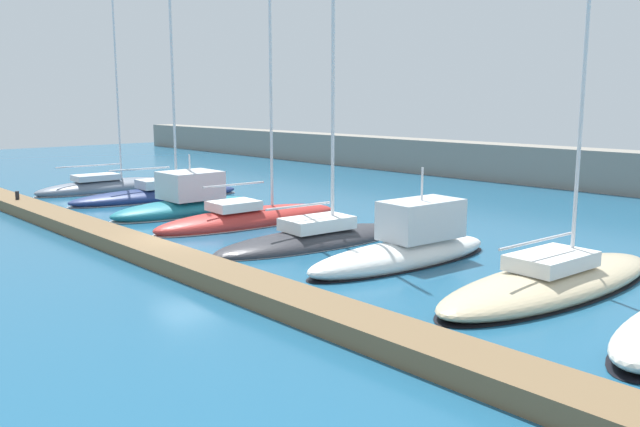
{
  "coord_description": "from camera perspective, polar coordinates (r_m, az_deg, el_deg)",
  "views": [
    {
      "loc": [
        22.18,
        -12.89,
        5.82
      ],
      "look_at": [
        3.67,
        3.7,
        1.51
      ],
      "focal_mm": 37.18,
      "sensor_mm": 36.0,
      "label": 1
    }
  ],
  "objects": [
    {
      "name": "sailboat_red_fourth",
      "position": [
        31.35,
        -6.08,
        -0.3
      ],
      "size": [
        3.15,
        10.04,
        20.11
      ],
      "rotation": [
        0.0,
        0.0,
        1.52
      ],
      "color": "#B72D28",
      "rests_on": "ground_plane"
    },
    {
      "name": "breakwater_seawall",
      "position": [
        47.29,
        19.96,
        3.78
      ],
      "size": [
        108.0,
        2.62,
        2.62
      ],
      "primitive_type": "cube",
      "color": "gray",
      "rests_on": "ground_plane"
    },
    {
      "name": "sailboat_slate_nearest",
      "position": [
        44.45,
        -17.62,
        2.23
      ],
      "size": [
        2.98,
        9.65,
        15.58
      ],
      "rotation": [
        0.0,
        0.0,
        1.53
      ],
      "color": "slate",
      "rests_on": "ground_plane"
    },
    {
      "name": "sailboat_navy_second",
      "position": [
        39.88,
        -13.78,
        1.75
      ],
      "size": [
        3.55,
        10.54,
        20.27
      ],
      "rotation": [
        0.0,
        0.0,
        1.49
      ],
      "color": "navy",
      "rests_on": "ground_plane"
    },
    {
      "name": "dock_pier",
      "position": [
        25.46,
        -14.73,
        -3.06
      ],
      "size": [
        42.21,
        1.61,
        0.56
      ],
      "primitive_type": "cube",
      "color": "brown",
      "rests_on": "ground_plane"
    },
    {
      "name": "sailboat_sand_seventh",
      "position": [
        21.64,
        19.42,
        -5.48
      ],
      "size": [
        3.52,
        10.58,
        16.31
      ],
      "rotation": [
        0.0,
        0.0,
        1.52
      ],
      "color": "beige",
      "rests_on": "ground_plane"
    },
    {
      "name": "sailboat_charcoal_fifth",
      "position": [
        26.99,
        -0.42,
        -2.17
      ],
      "size": [
        3.61,
        9.58,
        15.28
      ],
      "rotation": [
        0.0,
        0.0,
        1.49
      ],
      "color": "#2D2D33",
      "rests_on": "ground_plane"
    },
    {
      "name": "dock_bollard",
      "position": [
        38.56,
        -24.61,
        1.43
      ],
      "size": [
        0.2,
        0.2,
        0.44
      ],
      "primitive_type": "cylinder",
      "color": "black",
      "rests_on": "dock_pier"
    },
    {
      "name": "motorboat_teal_third",
      "position": [
        34.68,
        -11.26,
        0.99
      ],
      "size": [
        2.81,
        8.35,
        3.26
      ],
      "rotation": [
        0.0,
        0.0,
        1.57
      ],
      "color": "#19707F",
      "rests_on": "ground_plane"
    },
    {
      "name": "ground_plane",
      "position": [
        26.31,
        -11.43,
        -3.13
      ],
      "size": [
        120.0,
        120.0,
        0.0
      ],
      "primitive_type": "plane",
      "color": "#1E567A"
    },
    {
      "name": "motorboat_white_sixth",
      "position": [
        24.02,
        7.52,
        -2.83
      ],
      "size": [
        2.85,
        8.57,
        3.66
      ],
      "rotation": [
        0.0,
        0.0,
        1.5
      ],
      "color": "white",
      "rests_on": "ground_plane"
    }
  ]
}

